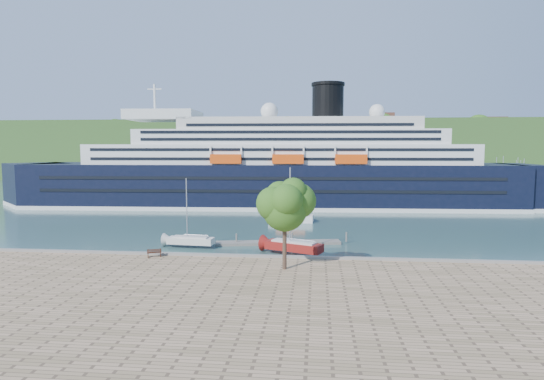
{
  "coord_description": "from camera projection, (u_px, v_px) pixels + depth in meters",
  "views": [
    {
      "loc": [
        9.72,
        -50.7,
        13.65
      ],
      "look_at": [
        1.63,
        30.0,
        5.82
      ],
      "focal_mm": 30.0,
      "sensor_mm": 36.0,
      "label": 1
    }
  ],
  "objects": [
    {
      "name": "ground",
      "position": [
        232.0,
        265.0,
        52.49
      ],
      "size": [
        400.0,
        400.0,
        0.0
      ],
      "primitive_type": "plane",
      "color": "#294945",
      "rests_on": "ground"
    },
    {
      "name": "far_hillside",
      "position": [
        295.0,
        150.0,
        194.95
      ],
      "size": [
        400.0,
        50.0,
        24.0
      ],
      "primitive_type": "cube",
      "color": "#2E5020",
      "rests_on": "ground"
    },
    {
      "name": "quay_coping",
      "position": [
        232.0,
        255.0,
        52.19
      ],
      "size": [
        220.0,
        0.5,
        0.3
      ],
      "primitive_type": "cube",
      "color": "slate",
      "rests_on": "promenade"
    },
    {
      "name": "cruise_ship",
      "position": [
        269.0,
        145.0,
        101.99
      ],
      "size": [
        123.85,
        23.61,
        27.66
      ],
      "primitive_type": null,
      "rotation": [
        0.0,
        0.0,
        0.05
      ],
      "color": "black",
      "rests_on": "ground"
    },
    {
      "name": "park_bench",
      "position": [
        154.0,
        252.0,
        52.04
      ],
      "size": [
        1.79,
        1.24,
        1.06
      ],
      "primitive_type": null,
      "rotation": [
        0.0,
        0.0,
        0.38
      ],
      "color": "#4A2215",
      "rests_on": "promenade"
    },
    {
      "name": "promenade_tree",
      "position": [
        285.0,
        220.0,
        46.45
      ],
      "size": [
        6.18,
        6.18,
        10.24
      ],
      "primitive_type": null,
      "color": "#2E5716",
      "rests_on": "promenade"
    },
    {
      "name": "floating_pontoon",
      "position": [
        278.0,
        243.0,
        63.56
      ],
      "size": [
        17.56,
        5.05,
        0.39
      ],
      "primitive_type": null,
      "rotation": [
        0.0,
        0.0,
        0.17
      ],
      "color": "gray",
      "rests_on": "ground"
    },
    {
      "name": "sailboat_white_near",
      "position": [
        190.0,
        215.0,
        61.06
      ],
      "size": [
        7.09,
        2.53,
        8.97
      ],
      "primitive_type": null,
      "rotation": [
        0.0,
        0.0,
        -0.09
      ],
      "color": "silver",
      "rests_on": "ground"
    },
    {
      "name": "sailboat_red",
      "position": [
        294.0,
        214.0,
        56.76
      ],
      "size": [
        8.37,
        5.28,
        10.51
      ],
      "primitive_type": null,
      "rotation": [
        0.0,
        0.0,
        -0.4
      ],
      "color": "maroon",
      "rests_on": "ground"
    },
    {
      "name": "tender_launch",
      "position": [
        291.0,
        216.0,
        82.24
      ],
      "size": [
        8.28,
        3.36,
        2.24
      ],
      "primitive_type": null,
      "rotation": [
        0.0,
        0.0,
        -0.07
      ],
      "color": "#EA480D",
      "rests_on": "ground"
    }
  ]
}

